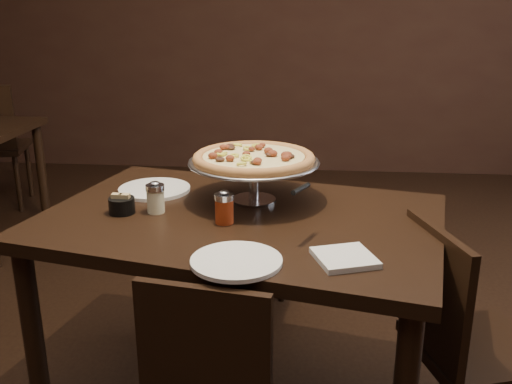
{
  "coord_description": "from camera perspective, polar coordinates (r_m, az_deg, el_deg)",
  "views": [
    {
      "loc": [
        0.21,
        -1.81,
        1.5
      ],
      "look_at": [
        0.04,
        0.04,
        0.9
      ],
      "focal_mm": 40.0,
      "sensor_mm": 36.0,
      "label": 1
    }
  ],
  "objects": [
    {
      "name": "room",
      "position": [
        1.85,
        0.71,
        14.98
      ],
      "size": [
        6.04,
        7.04,
        2.84
      ],
      "color": "black",
      "rests_on": "ground"
    },
    {
      "name": "dining_table",
      "position": [
        1.98,
        -1.58,
        -5.29
      ],
      "size": [
        1.49,
        1.15,
        0.83
      ],
      "rotation": [
        0.0,
        0.0,
        -0.22
      ],
      "color": "black",
      "rests_on": "ground"
    },
    {
      "name": "pizza_stand",
      "position": [
        2.03,
        -0.22,
        3.33
      ],
      "size": [
        0.47,
        0.47,
        0.19
      ],
      "color": "#B6B7BE",
      "rests_on": "dining_table"
    },
    {
      "name": "parmesan_shaker",
      "position": [
        1.97,
        -10.02,
        -0.57
      ],
      "size": [
        0.06,
        0.06,
        0.11
      ],
      "color": "#F4EEBE",
      "rests_on": "dining_table"
    },
    {
      "name": "pepper_flake_shaker",
      "position": [
        1.85,
        -3.19,
        -1.57
      ],
      "size": [
        0.06,
        0.06,
        0.11
      ],
      "color": "maroon",
      "rests_on": "dining_table"
    },
    {
      "name": "packet_caddy",
      "position": [
        2.0,
        -13.28,
        -1.26
      ],
      "size": [
        0.09,
        0.09,
        0.07
      ],
      "rotation": [
        0.0,
        0.0,
        -0.01
      ],
      "color": "black",
      "rests_on": "dining_table"
    },
    {
      "name": "napkin_stack",
      "position": [
        1.62,
        8.85,
        -6.52
      ],
      "size": [
        0.2,
        0.2,
        0.02
      ],
      "primitive_type": "cube",
      "rotation": [
        0.0,
        0.0,
        0.34
      ],
      "color": "white",
      "rests_on": "dining_table"
    },
    {
      "name": "plate_left",
      "position": [
        2.22,
        -10.12,
        0.28
      ],
      "size": [
        0.27,
        0.27,
        0.01
      ],
      "primitive_type": "cylinder",
      "color": "white",
      "rests_on": "dining_table"
    },
    {
      "name": "plate_near",
      "position": [
        1.58,
        -1.98,
        -6.91
      ],
      "size": [
        0.26,
        0.26,
        0.01
      ],
      "primitive_type": "cylinder",
      "color": "white",
      "rests_on": "dining_table"
    },
    {
      "name": "serving_spatula",
      "position": [
        1.71,
        4.5,
        0.24
      ],
      "size": [
        0.13,
        0.13,
        0.02
      ],
      "rotation": [
        0.0,
        0.0,
        -0.42
      ],
      "color": "#B6B7BE",
      "rests_on": "pizza_stand"
    },
    {
      "name": "chair_far",
      "position": [
        2.74,
        -1.51,
        -4.07
      ],
      "size": [
        0.45,
        0.45,
        0.86
      ],
      "rotation": [
        0.0,
        0.0,
        3.01
      ],
      "color": "black",
      "rests_on": "ground"
    },
    {
      "name": "chair_side",
      "position": [
        2.05,
        19.73,
        -13.42
      ],
      "size": [
        0.49,
        0.49,
        0.85
      ],
      "rotation": [
        0.0,
        0.0,
        1.86
      ],
      "color": "black",
      "rests_on": "ground"
    }
  ]
}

